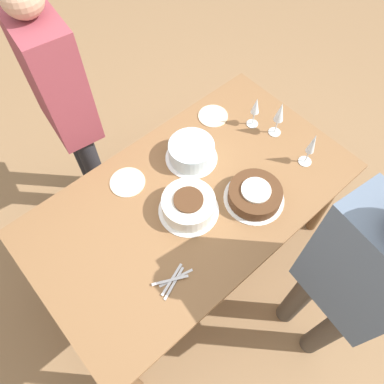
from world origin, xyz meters
TOP-DOWN VIEW (x-y plane):
  - ground_plane at (0.00, 0.00)m, footprint 12.00×12.00m
  - dining_table at (0.00, 0.00)m, footprint 1.71×0.97m
  - cake_center_white at (-0.06, -0.05)m, footprint 0.31×0.31m
  - cake_front_chocolate at (0.23, -0.22)m, footprint 0.31×0.31m
  - cake_back_decorated at (0.16, 0.19)m, footprint 0.29×0.29m
  - wine_glass_near at (0.59, 0.14)m, footprint 0.07×0.07m
  - wine_glass_far at (0.61, -0.24)m, footprint 0.07×0.07m
  - wine_glass_extra at (0.64, 0.01)m, footprint 0.07×0.07m
  - dessert_plate_left at (-0.20, 0.29)m, footprint 0.19×0.19m
  - dessert_plate_right at (0.46, 0.33)m, footprint 0.18×0.18m
  - fork_pile at (-0.36, -0.27)m, footprint 0.19×0.10m
  - person_cutting at (0.16, -0.81)m, footprint 0.27×0.42m
  - person_watching at (-0.20, 0.82)m, footprint 0.27×0.43m

SIDE VIEW (x-z plane):
  - ground_plane at x=0.00m, z-range 0.00..0.00m
  - dining_table at x=0.00m, z-range 0.28..1.05m
  - dessert_plate_left at x=-0.20m, z-range 0.77..0.77m
  - dessert_plate_right at x=0.46m, z-range 0.77..0.77m
  - fork_pile at x=-0.36m, z-range 0.77..0.78m
  - cake_front_chocolate at x=0.23m, z-range 0.76..0.86m
  - cake_center_white at x=-0.06m, z-range 0.76..0.88m
  - cake_back_decorated at x=0.16m, z-range 0.77..0.88m
  - wine_glass_near at x=0.59m, z-range 0.80..1.01m
  - wine_glass_far at x=0.61m, z-range 0.80..1.03m
  - wine_glass_extra at x=0.64m, z-range 0.81..1.04m
  - person_cutting at x=0.16m, z-range 0.16..1.73m
  - person_watching at x=-0.20m, z-range 0.17..1.82m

